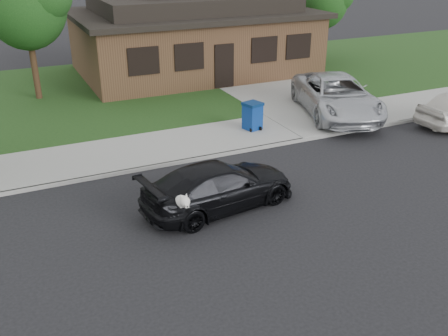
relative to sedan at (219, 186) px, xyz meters
name	(u,v)px	position (x,y,z in m)	size (l,w,h in m)	color
ground	(259,203)	(1.13, -0.26, -0.64)	(120.00, 120.00, 0.00)	black
sidewalk	(194,142)	(1.13, 4.74, -0.58)	(60.00, 3.00, 0.12)	gray
curb	(210,157)	(1.13, 3.24, -0.58)	(60.00, 0.12, 0.12)	gray
lawn	(134,88)	(1.13, 12.74, -0.58)	(60.00, 13.00, 0.13)	#193814
driveway	(269,89)	(7.13, 9.74, -0.57)	(4.50, 13.00, 0.14)	gray
sedan	(219,186)	(0.00, 0.00, 0.00)	(4.63, 2.48, 1.28)	black
minivan	(337,96)	(7.60, 5.02, 0.29)	(2.63, 5.71, 1.59)	silver
recycling_bin	(253,116)	(3.64, 4.93, 0.01)	(0.78, 0.78, 1.05)	navy
house	(193,34)	(5.13, 14.73, 1.49)	(12.60, 8.60, 4.65)	#422B1C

